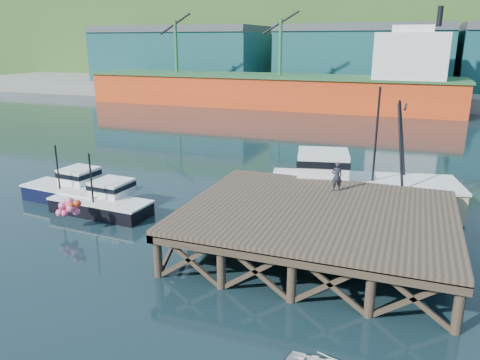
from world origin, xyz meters
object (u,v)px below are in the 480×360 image
at_px(boat_black, 103,201).
at_px(boat_navy, 71,189).
at_px(trawler, 359,185).
at_px(dockworker, 337,176).

bearing_deg(boat_black, boat_navy, 164.90).
bearing_deg(boat_black, trawler, 25.96).
relative_size(boat_navy, dockworker, 3.97).
xyz_separation_m(trawler, dockworker, (-0.79, -3.53, 1.42)).
distance_m(boat_navy, dockworker, 16.14).
distance_m(trawler, dockworker, 3.88).
bearing_deg(boat_navy, trawler, 20.87).
height_order(boat_black, dockworker, boat_black).
height_order(boat_navy, dockworker, boat_navy).
height_order(boat_navy, trawler, trawler).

